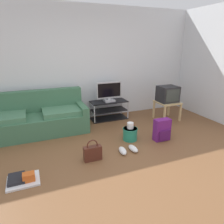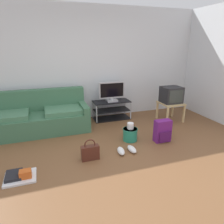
{
  "view_description": "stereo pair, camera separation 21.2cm",
  "coord_description": "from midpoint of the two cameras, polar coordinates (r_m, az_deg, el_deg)",
  "views": [
    {
      "loc": [
        -1.17,
        -2.53,
        1.83
      ],
      "look_at": [
        0.24,
        0.93,
        0.59
      ],
      "focal_mm": 32.97,
      "sensor_mm": 36.0,
      "label": 1
    },
    {
      "loc": [
        -0.97,
        -2.6,
        1.83
      ],
      "look_at": [
        0.24,
        0.93,
        0.59
      ],
      "focal_mm": 32.97,
      "sensor_mm": 36.0,
      "label": 2
    }
  ],
  "objects": [
    {
      "name": "ground_plane",
      "position": [
        3.33,
        3.21,
        -15.11
      ],
      "size": [
        9.0,
        9.8,
        0.02
      ],
      "primitive_type": "cube",
      "color": "brown"
    },
    {
      "name": "cleaning_bucket",
      "position": [
        4.1,
        6.55,
        -5.9
      ],
      "size": [
        0.3,
        0.3,
        0.37
      ],
      "color": "#238466",
      "rests_on": "ground_plane"
    },
    {
      "name": "floor_tray",
      "position": [
        3.29,
        -22.48,
        -16.12
      ],
      "size": [
        0.43,
        0.36,
        0.14
      ],
      "color": "silver",
      "rests_on": "ground_plane"
    },
    {
      "name": "crt_tv",
      "position": [
        5.23,
        17.25,
        4.59
      ],
      "size": [
        0.46,
        0.4,
        0.39
      ],
      "color": "#232326",
      "rests_on": "side_table"
    },
    {
      "name": "wall_back",
      "position": [
        5.15,
        -7.0,
        12.93
      ],
      "size": [
        9.0,
        0.1,
        2.7
      ],
      "primitive_type": "cube",
      "color": "silver",
      "rests_on": "ground_plane"
    },
    {
      "name": "couch",
      "position": [
        4.71,
        -18.74,
        -1.41
      ],
      "size": [
        2.14,
        0.87,
        0.86
      ],
      "color": "#3D6B4C",
      "rests_on": "ground_plane"
    },
    {
      "name": "handbag",
      "position": [
        3.46,
        -4.3,
        -11.04
      ],
      "size": [
        0.29,
        0.12,
        0.37
      ],
      "rotation": [
        0.0,
        0.0,
        -0.48
      ],
      "color": "#4C2319",
      "rests_on": "ground_plane"
    },
    {
      "name": "flat_tv",
      "position": [
        5.07,
        1.15,
        5.58
      ],
      "size": [
        0.65,
        0.22,
        0.49
      ],
      "color": "#B2B2B7",
      "rests_on": "tv_stand"
    },
    {
      "name": "side_table",
      "position": [
        5.28,
        17.08,
        1.75
      ],
      "size": [
        0.52,
        0.52,
        0.46
      ],
      "color": "tan",
      "rests_on": "ground_plane"
    },
    {
      "name": "sneakers_pair",
      "position": [
        3.71,
        5.69,
        -10.47
      ],
      "size": [
        0.35,
        0.28,
        0.09
      ],
      "color": "white",
      "rests_on": "ground_plane"
    },
    {
      "name": "backpack",
      "position": [
        4.16,
        15.28,
        -5.14
      ],
      "size": [
        0.32,
        0.24,
        0.44
      ],
      "rotation": [
        0.0,
        0.0,
        -0.5
      ],
      "color": "#661E70",
      "rests_on": "ground_plane"
    },
    {
      "name": "tv_stand",
      "position": [
        5.22,
        1.03,
        0.57
      ],
      "size": [
        0.92,
        0.43,
        0.46
      ],
      "color": "black",
      "rests_on": "ground_plane"
    }
  ]
}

